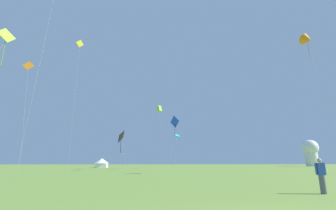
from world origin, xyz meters
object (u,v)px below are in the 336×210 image
kite_lime_box (159,109)px  kite_orange_delta (307,40)px  festival_tent_center (102,162)px  kite_orange_diamond (28,67)px  kite_yellow_diamond (79,49)px  observatory_dome (311,151)px  kite_lime_diamond (6,38)px  kite_blue_diamond (175,122)px  person_spectator (321,176)px  kite_black_diamond (121,137)px  kite_cyan_parafoil (177,136)px

kite_lime_box → kite_orange_delta: (20.30, -32.47, 4.04)m
festival_tent_center → kite_lime_box: bearing=-38.4°
kite_lime_box → kite_orange_diamond: (-29.42, -12.09, 5.92)m
kite_yellow_diamond → observatory_dome: (82.78, 48.68, -17.29)m
kite_lime_diamond → festival_tent_center: bearing=82.1°
kite_blue_diamond → kite_lime_diamond: 37.16m
kite_orange_delta → observatory_dome: size_ratio=1.93×
kite_lime_diamond → person_spectator: size_ratio=11.13×
kite_orange_diamond → festival_tent_center: bearing=63.2°
festival_tent_center → kite_lime_diamond: bearing=-97.9°
festival_tent_center → kite_orange_diamond: bearing=-116.8°
kite_black_diamond → kite_blue_diamond: kite_blue_diamond is taller
kite_blue_diamond → person_spectator: size_ratio=7.34×
kite_yellow_diamond → person_spectator: 45.25m
kite_lime_box → kite_lime_diamond: bearing=-125.6°
kite_blue_diamond → observatory_dome: (62.22, 36.74, -5.06)m
kite_lime_box → kite_blue_diamond: (3.31, -6.53, -4.67)m
kite_lime_box → kite_blue_diamond: bearing=-63.1°
observatory_dome → kite_black_diamond: bearing=-150.2°
kite_black_diamond → person_spectator: size_ratio=4.69×
kite_lime_diamond → kite_orange_diamond: 21.30m
kite_orange_diamond → observatory_dome: kite_orange_diamond is taller
kite_black_diamond → kite_lime_diamond: kite_lime_diamond is taller
kite_lime_box → observatory_dome: 72.81m
kite_cyan_parafoil → person_spectator: size_ratio=5.04×
kite_lime_diamond → kite_orange_diamond: bearing=108.0°
kite_cyan_parafoil → kite_orange_delta: size_ratio=0.42×
kite_orange_delta → kite_lime_diamond: bearing=179.4°
kite_orange_diamond → kite_black_diamond: bearing=-0.7°
kite_cyan_parafoil → kite_orange_diamond: size_ratio=0.38×
kite_blue_diamond → observatory_dome: size_ratio=1.18×
kite_orange_delta → festival_tent_center: 61.54m
kite_lime_box → person_spectator: size_ratio=9.64×
person_spectator → kite_lime_box: bearing=95.1°
kite_blue_diamond → kite_lime_diamond: size_ratio=0.66×
kite_cyan_parafoil → festival_tent_center: kite_cyan_parafoil is taller
kite_orange_delta → kite_black_diamond: (-29.15, 20.12, -13.09)m
kite_black_diamond → festival_tent_center: bearing=107.0°
kite_orange_diamond → festival_tent_center: kite_orange_diamond is taller
person_spectator → festival_tent_center: bearing=108.3°
kite_cyan_parafoil → kite_orange_diamond: kite_orange_diamond is taller
kite_lime_box → festival_tent_center: size_ratio=3.91×
kite_lime_box → festival_tent_center: bearing=141.6°
kite_lime_diamond → observatory_dome: (88.47, 62.20, -11.70)m
kite_lime_diamond → observatory_dome: size_ratio=1.78×
kite_cyan_parafoil → person_spectator: 49.04m
kite_black_diamond → festival_tent_center: (-7.82, 25.58, -5.15)m
kite_cyan_parafoil → festival_tent_center: (-21.06, 15.85, -6.67)m
kite_yellow_diamond → person_spectator: kite_yellow_diamond is taller
kite_lime_box → observatory_dome: bearing=24.8°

